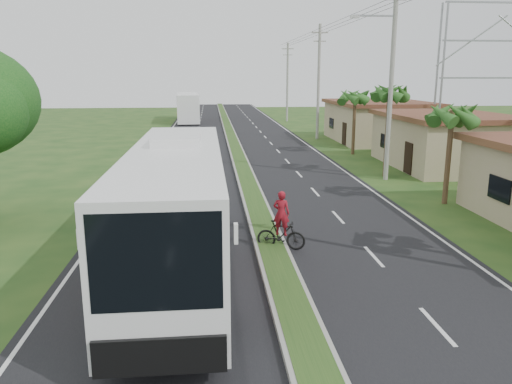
{
  "coord_description": "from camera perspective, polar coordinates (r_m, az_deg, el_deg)",
  "views": [
    {
      "loc": [
        -2.11,
        -11.04,
        6.21
      ],
      "look_at": [
        -0.4,
        7.69,
        1.8
      ],
      "focal_mm": 35.0,
      "sensor_mm": 36.0,
      "label": 1
    }
  ],
  "objects": [
    {
      "name": "ground",
      "position": [
        12.84,
        5.11,
        -15.77
      ],
      "size": [
        180.0,
        180.0,
        0.0
      ],
      "primitive_type": "plane",
      "color": "#1F4318",
      "rests_on": "ground"
    },
    {
      "name": "road_asphalt",
      "position": [
        31.73,
        -1.3,
        1.92
      ],
      "size": [
        14.0,
        160.0,
        0.02
      ],
      "primitive_type": "cube",
      "color": "black",
      "rests_on": "ground"
    },
    {
      "name": "median_strip",
      "position": [
        31.71,
        -1.3,
        2.08
      ],
      "size": [
        1.2,
        160.0,
        0.18
      ],
      "color": "gray",
      "rests_on": "ground"
    },
    {
      "name": "lane_edge_left",
      "position": [
        31.99,
        -13.36,
        1.64
      ],
      "size": [
        0.12,
        160.0,
        0.01
      ],
      "primitive_type": "cube",
      "color": "silver",
      "rests_on": "ground"
    },
    {
      "name": "lane_edge_right",
      "position": [
        32.86,
        10.45,
        2.08
      ],
      "size": [
        0.12,
        160.0,
        0.01
      ],
      "primitive_type": "cube",
      "color": "silver",
      "rests_on": "ground"
    },
    {
      "name": "shop_mid",
      "position": [
        37.02,
        20.73,
        5.59
      ],
      "size": [
        7.6,
        10.6,
        3.67
      ],
      "color": "tan",
      "rests_on": "ground"
    },
    {
      "name": "shop_far",
      "position": [
        49.91,
        13.77,
        7.9
      ],
      "size": [
        8.6,
        11.6,
        3.82
      ],
      "color": "tan",
      "rests_on": "ground"
    },
    {
      "name": "palm_verge_b",
      "position": [
        25.83,
        21.5,
        8.17
      ],
      "size": [
        2.4,
        2.4,
        5.05
      ],
      "color": "#473321",
      "rests_on": "ground"
    },
    {
      "name": "palm_verge_c",
      "position": [
        31.98,
        15.01,
        10.8
      ],
      "size": [
        2.4,
        2.4,
        5.85
      ],
      "color": "#473321",
      "rests_on": "ground"
    },
    {
      "name": "palm_verge_d",
      "position": [
        40.71,
        11.26,
        10.6
      ],
      "size": [
        2.4,
        2.4,
        5.25
      ],
      "color": "#473321",
      "rests_on": "ground"
    },
    {
      "name": "utility_pole_b",
      "position": [
        30.91,
        15.2,
        12.83
      ],
      "size": [
        3.2,
        0.28,
        12.0
      ],
      "color": "gray",
      "rests_on": "ground"
    },
    {
      "name": "utility_pole_c",
      "position": [
        50.18,
        7.16,
        12.48
      ],
      "size": [
        1.6,
        0.28,
        11.0
      ],
      "color": "gray",
      "rests_on": "ground"
    },
    {
      "name": "utility_pole_d",
      "position": [
        69.86,
        3.61,
        12.52
      ],
      "size": [
        1.6,
        0.28,
        10.5
      ],
      "color": "gray",
      "rests_on": "ground"
    },
    {
      "name": "billboard_lattice",
      "position": [
        47.61,
        25.89,
        12.65
      ],
      "size": [
        10.18,
        1.18,
        12.07
      ],
      "color": "gray",
      "rests_on": "ground"
    },
    {
      "name": "coach_bus_main",
      "position": [
        16.09,
        -9.02,
        -0.81
      ],
      "size": [
        2.91,
        13.31,
        4.29
      ],
      "rotation": [
        0.0,
        0.0,
        0.01
      ],
      "color": "white",
      "rests_on": "ground"
    },
    {
      "name": "coach_bus_far",
      "position": [
        70.36,
        -7.84,
        9.75
      ],
      "size": [
        3.57,
        13.08,
        3.77
      ],
      "rotation": [
        0.0,
        0.0,
        0.06
      ],
      "color": "white",
      "rests_on": "ground"
    },
    {
      "name": "motorcyclist",
      "position": [
        18.15,
        2.89,
        -4.24
      ],
      "size": [
        1.85,
        1.05,
        2.19
      ],
      "rotation": [
        0.0,
        0.0,
        -0.33
      ],
      "color": "black",
      "rests_on": "ground"
    }
  ]
}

